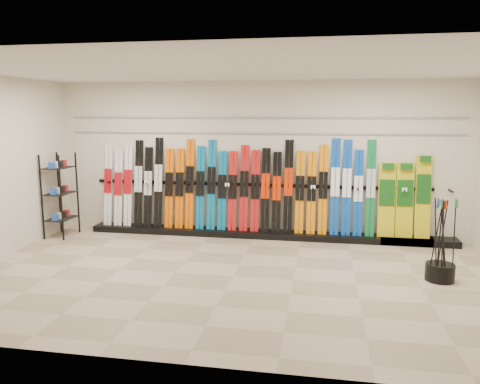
# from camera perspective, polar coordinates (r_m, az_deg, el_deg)

# --- Properties ---
(floor) EXTENTS (8.00, 8.00, 0.00)m
(floor) POSITION_cam_1_polar(r_m,az_deg,el_deg) (7.04, -0.87, -10.24)
(floor) COLOR gray
(floor) RESTS_ON ground
(back_wall) EXTENTS (8.00, 0.00, 8.00)m
(back_wall) POSITION_cam_1_polar(r_m,az_deg,el_deg) (9.13, 2.08, 4.01)
(back_wall) COLOR beige
(back_wall) RESTS_ON floor
(ceiling) EXTENTS (8.00, 8.00, 0.00)m
(ceiling) POSITION_cam_1_polar(r_m,az_deg,el_deg) (6.65, -0.93, 14.88)
(ceiling) COLOR silver
(ceiling) RESTS_ON back_wall
(ski_rack_base) EXTENTS (8.00, 0.40, 0.12)m
(ski_rack_base) POSITION_cam_1_polar(r_m,az_deg,el_deg) (9.14, 3.23, -5.17)
(ski_rack_base) COLOR black
(ski_rack_base) RESTS_ON floor
(skis) EXTENTS (5.38, 0.28, 1.80)m
(skis) POSITION_cam_1_polar(r_m,az_deg,el_deg) (9.12, -0.76, 0.50)
(skis) COLOR silver
(skis) RESTS_ON ski_rack_base
(snowboards) EXTENTS (0.93, 0.23, 1.51)m
(snowboards) POSITION_cam_1_polar(r_m,az_deg,el_deg) (9.11, 19.43, -0.82)
(snowboards) COLOR gold
(snowboards) RESTS_ON ski_rack_base
(accessory_rack) EXTENTS (0.40, 0.60, 1.62)m
(accessory_rack) POSITION_cam_1_polar(r_m,az_deg,el_deg) (9.73, -21.09, -0.37)
(accessory_rack) COLOR black
(accessory_rack) RESTS_ON floor
(pole_bin) EXTENTS (0.41, 0.41, 0.25)m
(pole_bin) POSITION_cam_1_polar(r_m,az_deg,el_deg) (7.42, 23.18, -8.97)
(pole_bin) COLOR black
(pole_bin) RESTS_ON floor
(ski_poles) EXTENTS (0.35, 0.25, 1.18)m
(ski_poles) POSITION_cam_1_polar(r_m,az_deg,el_deg) (7.22, 23.39, -5.46)
(ski_poles) COLOR black
(ski_poles) RESTS_ON pole_bin
(slatwall_rail_0) EXTENTS (7.60, 0.02, 0.03)m
(slatwall_rail_0) POSITION_cam_1_polar(r_m,az_deg,el_deg) (9.07, 2.08, 7.14)
(slatwall_rail_0) COLOR gray
(slatwall_rail_0) RESTS_ON back_wall
(slatwall_rail_1) EXTENTS (7.60, 0.02, 0.03)m
(slatwall_rail_1) POSITION_cam_1_polar(r_m,az_deg,el_deg) (9.07, 2.09, 9.04)
(slatwall_rail_1) COLOR gray
(slatwall_rail_1) RESTS_ON back_wall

